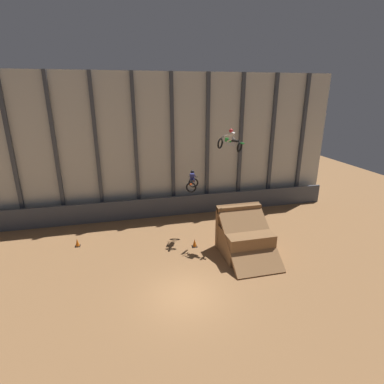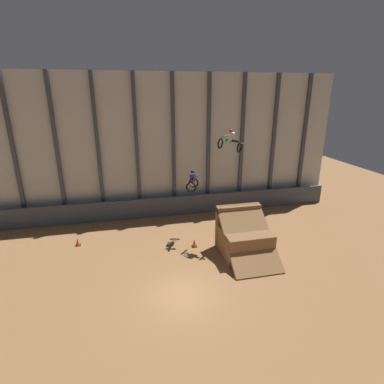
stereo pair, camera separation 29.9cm
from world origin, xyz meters
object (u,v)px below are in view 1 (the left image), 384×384
(rider_bike_right_air, at_px, (230,142))
(traffic_cone_arena_edge, at_px, (77,243))
(traffic_cone_near_ramp, at_px, (195,243))
(rider_bike_left_air, at_px, (192,182))
(dirt_ramp, at_px, (244,237))

(rider_bike_right_air, bearing_deg, traffic_cone_arena_edge, 126.98)
(traffic_cone_near_ramp, bearing_deg, rider_bike_right_air, 11.74)
(rider_bike_left_air, bearing_deg, traffic_cone_near_ramp, -77.91)
(rider_bike_left_air, relative_size, rider_bike_right_air, 1.10)
(dirt_ramp, height_order, rider_bike_left_air, rider_bike_left_air)
(rider_bike_left_air, relative_size, traffic_cone_arena_edge, 3.07)
(traffic_cone_near_ramp, relative_size, traffic_cone_arena_edge, 1.00)
(dirt_ramp, relative_size, rider_bike_right_air, 2.65)
(rider_bike_left_air, height_order, traffic_cone_near_ramp, rider_bike_left_air)
(traffic_cone_arena_edge, bearing_deg, dirt_ramp, -17.71)
(traffic_cone_near_ramp, height_order, traffic_cone_arena_edge, same)
(dirt_ramp, distance_m, rider_bike_right_air, 6.39)
(rider_bike_left_air, height_order, rider_bike_right_air, rider_bike_right_air)
(rider_bike_right_air, relative_size, traffic_cone_near_ramp, 2.80)
(dirt_ramp, distance_m, traffic_cone_arena_edge, 11.48)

